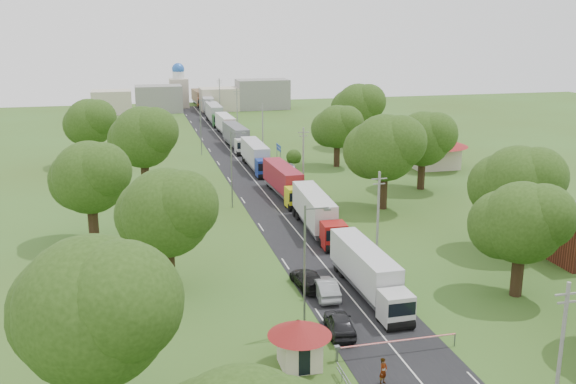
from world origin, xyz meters
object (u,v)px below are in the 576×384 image
object	(u,v)px
car_lane_front	(340,323)
car_lane_mid	(325,288)
info_sign	(279,151)
pedestrian_near	(383,372)
truck_0	(368,272)
guard_booth	(300,337)
boom_barrier	(380,344)

from	to	relation	value
car_lane_front	car_lane_mid	distance (m)	6.77
info_sign	pedestrian_near	world-z (taller)	info_sign
pedestrian_near	truck_0	bearing A→B (deg)	40.25
pedestrian_near	guard_booth	bearing A→B (deg)	110.26
boom_barrier	car_lane_front	bearing A→B (deg)	112.61
car_lane_mid	pedestrian_near	bearing A→B (deg)	92.50
info_sign	truck_0	bearing A→B (deg)	-94.11
car_lane_mid	info_sign	bearing A→B (deg)	-94.33
guard_booth	car_lane_front	world-z (taller)	guard_booth
car_lane_front	car_lane_mid	size ratio (longest dim) A/B	0.97
truck_0	info_sign	bearing A→B (deg)	85.89
truck_0	car_lane_front	xyz separation A→B (m)	(-4.63, -6.34, -1.28)
boom_barrier	truck_0	size ratio (longest dim) A/B	0.65
guard_booth	info_sign	bearing A→B (deg)	78.32
boom_barrier	car_lane_mid	world-z (taller)	car_lane_mid
guard_booth	truck_0	xyz separation A→B (m)	(8.83, 10.28, -0.07)
car_lane_mid	pedestrian_near	xyz separation A→B (m)	(-0.39, -14.15, 0.10)
pedestrian_near	car_lane_mid	bearing A→B (deg)	55.31
car_lane_mid	pedestrian_near	size ratio (longest dim) A/B	2.71
car_lane_front	boom_barrier	bearing A→B (deg)	119.59
guard_booth	boom_barrier	bearing A→B (deg)	0.01
guard_booth	car_lane_front	bearing A→B (deg)	43.21
boom_barrier	pedestrian_near	bearing A→B (deg)	-108.01
guard_booth	info_sign	size ratio (longest dim) A/B	1.07
guard_booth	car_lane_mid	xyz separation A→B (m)	(5.10, 10.65, -1.35)
guard_booth	car_lane_mid	world-z (taller)	guard_booth
boom_barrier	pedestrian_near	size ratio (longest dim) A/B	5.05
car_lane_mid	car_lane_front	bearing A→B (deg)	86.47
truck_0	car_lane_front	world-z (taller)	truck_0
info_sign	car_lane_front	xyz separation A→B (m)	(-8.20, -56.06, -2.19)
truck_0	car_lane_mid	bearing A→B (deg)	174.37
boom_barrier	car_lane_mid	xyz separation A→B (m)	(-0.75, 10.65, -0.08)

